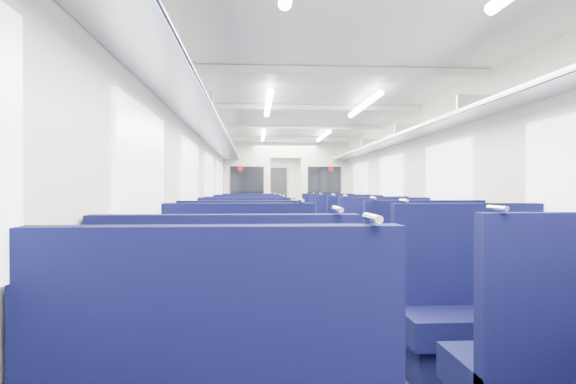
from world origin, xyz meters
TOP-DOWN VIEW (x-y plane):
  - floor at (0.00, 0.00)m, footprint 2.80×18.00m
  - ceiling at (0.00, 0.00)m, footprint 2.80×18.00m
  - wall_left at (-1.40, 0.00)m, footprint 0.02×18.00m
  - dado_left at (-1.39, 0.00)m, footprint 0.03×17.90m
  - wall_right at (1.40, 0.00)m, footprint 0.02×18.00m
  - dado_right at (1.39, 0.00)m, footprint 0.03×17.90m
  - wall_far at (0.00, 9.00)m, footprint 2.80×0.02m
  - luggage_rack_left at (-1.21, 0.00)m, footprint 0.36×17.40m
  - luggage_rack_right at (1.21, 0.00)m, footprint 0.36×17.40m
  - windows at (0.00, -0.46)m, footprint 2.78×15.60m
  - ceiling_fittings at (0.00, -0.26)m, footprint 2.70×16.06m
  - end_door at (0.00, 8.94)m, footprint 0.75×0.06m
  - bulkhead at (-0.00, 3.28)m, footprint 2.80×0.10m
  - seat_6 at (-0.83, -4.77)m, footprint 1.10×0.61m
  - seat_7 at (0.83, -4.90)m, footprint 1.10×0.61m
  - seat_8 at (-0.83, -3.69)m, footprint 1.10×0.61m
  - seat_9 at (0.83, -3.64)m, footprint 1.10×0.61m
  - seat_10 at (-0.83, -2.46)m, footprint 1.10×0.61m
  - seat_11 at (0.83, -2.51)m, footprint 1.10×0.61m
  - seat_12 at (-0.83, -1.30)m, footprint 1.10×0.61m
  - seat_13 at (0.83, -1.30)m, footprint 1.10×0.61m
  - seat_14 at (-0.83, -0.16)m, footprint 1.10×0.61m
  - seat_15 at (0.83, -0.27)m, footprint 1.10×0.61m
  - seat_16 at (-0.83, 0.91)m, footprint 1.10×0.61m
  - seat_17 at (0.83, 1.03)m, footprint 1.10×0.61m
  - seat_18 at (-0.83, 2.17)m, footprint 1.10×0.61m
  - seat_19 at (0.83, 2.10)m, footprint 1.10×0.61m

SIDE VIEW (x-z plane):
  - floor at x=0.00m, z-range -0.01..0.01m
  - dado_left at x=-1.39m, z-range 0.00..0.70m
  - dado_right at x=1.39m, z-range 0.00..0.70m
  - seat_6 at x=-0.83m, z-range -0.24..0.99m
  - seat_7 at x=0.83m, z-range -0.24..0.99m
  - seat_8 at x=-0.83m, z-range -0.24..0.99m
  - seat_9 at x=0.83m, z-range -0.24..0.99m
  - seat_10 at x=-0.83m, z-range -0.24..0.99m
  - seat_11 at x=0.83m, z-range -0.24..0.99m
  - seat_12 at x=-0.83m, z-range -0.24..0.99m
  - seat_13 at x=0.83m, z-range -0.24..0.99m
  - seat_14 at x=-0.83m, z-range -0.24..0.99m
  - seat_15 at x=0.83m, z-range -0.24..0.99m
  - seat_16 at x=-0.83m, z-range -0.24..0.99m
  - seat_17 at x=0.83m, z-range -0.24..0.99m
  - seat_18 at x=-0.83m, z-range -0.24..0.99m
  - seat_19 at x=0.83m, z-range -0.24..0.99m
  - end_door at x=0.00m, z-range 0.00..2.00m
  - wall_left at x=-1.40m, z-range 0.00..2.35m
  - wall_right at x=1.40m, z-range 0.00..2.35m
  - wall_far at x=0.00m, z-range 0.00..2.35m
  - bulkhead at x=0.00m, z-range 0.06..2.41m
  - windows at x=0.00m, z-range 1.04..1.79m
  - luggage_rack_left at x=-1.21m, z-range 1.88..2.06m
  - luggage_rack_right at x=1.21m, z-range 1.88..2.06m
  - ceiling_fittings at x=0.00m, z-range 2.23..2.35m
  - ceiling at x=0.00m, z-range 2.35..2.35m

